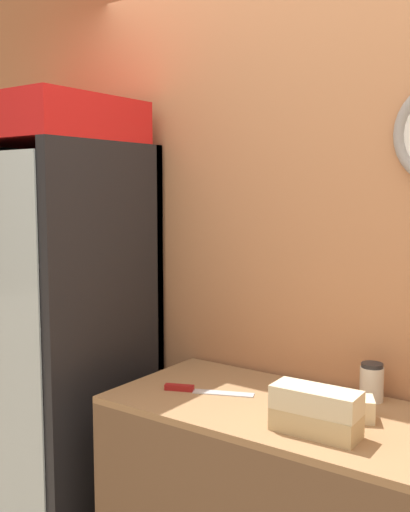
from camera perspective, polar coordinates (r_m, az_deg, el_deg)
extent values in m
cube|color=tan|center=(2.32, 14.45, -0.82)|extent=(5.20, 0.06, 2.70)
cube|color=#9E754C|center=(2.11, 10.48, -14.94)|extent=(1.48, 0.61, 0.02)
cube|color=black|center=(3.04, -9.69, -7.40)|extent=(0.75, 0.04, 1.83)
cube|color=black|center=(3.10, -18.40, -7.36)|extent=(0.05, 0.66, 1.83)
cube|color=black|center=(2.59, -9.10, -9.82)|extent=(0.05, 0.66, 1.83)
cube|color=white|center=(3.02, -10.07, -7.50)|extent=(0.65, 0.02, 1.73)
cube|color=red|center=(2.74, -15.30, 12.15)|extent=(0.75, 0.60, 0.18)
cube|color=silver|center=(2.95, -14.28, -16.16)|extent=(0.63, 0.54, 0.01)
cube|color=silver|center=(2.82, -14.50, -8.39)|extent=(0.63, 0.54, 0.01)
cube|color=silver|center=(2.75, -14.74, -0.03)|extent=(0.63, 0.54, 0.01)
cylinder|color=orange|center=(2.69, -18.72, -7.73)|extent=(0.06, 0.06, 0.13)
cylinder|color=orange|center=(2.67, -18.79, -5.86)|extent=(0.02, 0.02, 0.05)
cylinder|color=#2D6B38|center=(2.73, -17.21, -16.14)|extent=(0.06, 0.06, 0.16)
cylinder|color=#2D6B38|center=(2.69, -17.30, -13.89)|extent=(0.02, 0.02, 0.07)
cylinder|color=#2D6B38|center=(2.45, -16.12, 1.21)|extent=(0.07, 0.07, 0.16)
cylinder|color=#2D6B38|center=(2.45, -16.20, 3.86)|extent=(0.03, 0.03, 0.07)
cylinder|color=#5B2D19|center=(2.56, -18.09, 1.53)|extent=(0.06, 0.06, 0.18)
cylinder|color=#5B2D19|center=(2.55, -18.19, 4.34)|extent=(0.02, 0.02, 0.08)
cylinder|color=orange|center=(2.57, -16.76, -8.31)|extent=(0.06, 0.06, 0.12)
cylinder|color=orange|center=(2.55, -16.83, -6.39)|extent=(0.03, 0.03, 0.05)
cube|color=tan|center=(1.94, 10.48, -15.32)|extent=(0.27, 0.12, 0.07)
cube|color=beige|center=(1.92, 10.52, -13.31)|extent=(0.27, 0.12, 0.07)
cube|color=beige|center=(2.08, 11.85, -13.89)|extent=(0.29, 0.21, 0.07)
cube|color=silver|center=(2.27, 1.77, -12.93)|extent=(0.23, 0.13, 0.00)
cube|color=maroon|center=(2.30, -2.46, -12.41)|extent=(0.11, 0.07, 0.02)
cylinder|color=silver|center=(2.26, 15.58, -11.64)|extent=(0.08, 0.08, 0.12)
cylinder|color=#262628|center=(2.24, 15.64, -9.98)|extent=(0.08, 0.08, 0.01)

